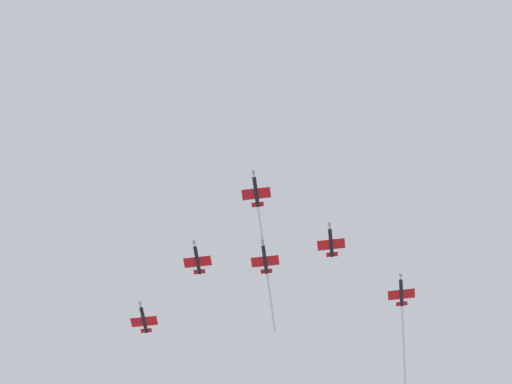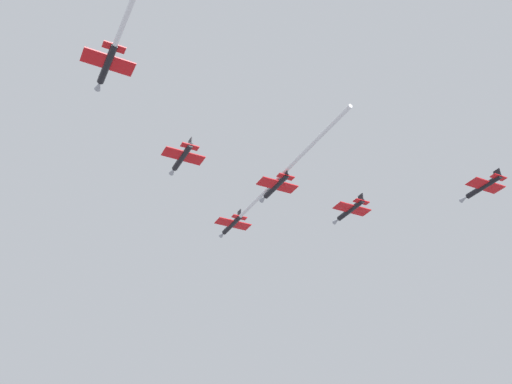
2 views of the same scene
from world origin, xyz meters
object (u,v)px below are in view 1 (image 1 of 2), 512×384
(jet_port_inner, at_px, (331,242))
(jet_center_rear, at_px, (144,319))
(jet_lead, at_px, (262,238))
(jet_starboard_inner, at_px, (197,260))
(jet_starboard_outer, at_px, (403,334))
(jet_port_outer, at_px, (265,259))

(jet_port_inner, xyz_separation_m, jet_center_rear, (9.36, 62.14, -1.33))
(jet_port_inner, distance_m, jet_center_rear, 62.86)
(jet_lead, distance_m, jet_starboard_inner, 20.38)
(jet_starboard_inner, height_order, jet_starboard_outer, jet_starboard_outer)
(jet_center_rear, bearing_deg, jet_starboard_outer, -168.81)
(jet_starboard_outer, height_order, jet_center_rear, jet_starboard_outer)
(jet_starboard_inner, distance_m, jet_port_outer, 19.98)
(jet_starboard_inner, height_order, jet_center_rear, jet_center_rear)
(jet_starboard_inner, bearing_deg, jet_port_inner, 180.00)
(jet_port_inner, xyz_separation_m, jet_port_outer, (-1.45, 19.92, -2.36))
(jet_starboard_outer, distance_m, jet_center_rear, 81.04)
(jet_starboard_inner, bearing_deg, jet_starboard_outer, -149.16)
(jet_lead, bearing_deg, jet_starboard_outer, -134.83)
(jet_port_outer, relative_size, jet_center_rear, 1.00)
(jet_port_inner, relative_size, jet_starboard_inner, 1.00)
(jet_lead, xyz_separation_m, jet_starboard_outer, (46.21, -32.31, 0.45))
(jet_lead, relative_size, jet_port_outer, 4.72)
(jet_lead, relative_size, jet_port_inner, 4.72)
(jet_lead, bearing_deg, jet_center_rear, -31.40)
(jet_starboard_inner, relative_size, jet_port_outer, 1.00)
(jet_port_inner, bearing_deg, jet_center_rear, -18.43)
(jet_lead, bearing_deg, jet_starboard_inner, -12.46)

